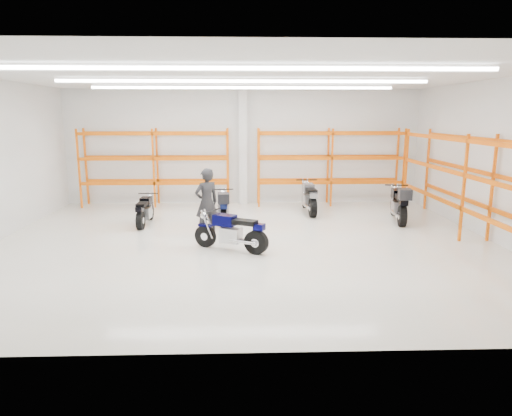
{
  "coord_description": "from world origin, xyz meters",
  "views": [
    {
      "loc": [
        -0.07,
        -12.27,
        3.51
      ],
      "look_at": [
        0.34,
        0.5,
        0.89
      ],
      "focal_mm": 32.0,
      "sensor_mm": 36.0,
      "label": 1
    }
  ],
  "objects_px": {
    "motorcycle_main": "(233,233)",
    "motorcycle_back_d": "(399,204)",
    "motorcycle_back_b": "(223,208)",
    "motorcycle_back_c": "(309,198)",
    "standing_man": "(207,203)",
    "structural_column": "(243,147)",
    "motorcycle_back_a": "(145,211)"
  },
  "relations": [
    {
      "from": "motorcycle_back_b",
      "to": "motorcycle_back_d",
      "type": "xyz_separation_m",
      "value": [
        5.82,
        0.08,
        0.05
      ]
    },
    {
      "from": "motorcycle_back_d",
      "to": "standing_man",
      "type": "bearing_deg",
      "value": -165.5
    },
    {
      "from": "motorcycle_back_d",
      "to": "standing_man",
      "type": "relative_size",
      "value": 1.21
    },
    {
      "from": "motorcycle_back_c",
      "to": "structural_column",
      "type": "bearing_deg",
      "value": 140.8
    },
    {
      "from": "motorcycle_back_b",
      "to": "motorcycle_back_d",
      "type": "distance_m",
      "value": 5.82
    },
    {
      "from": "motorcycle_main",
      "to": "structural_column",
      "type": "bearing_deg",
      "value": 87.49
    },
    {
      "from": "motorcycle_back_b",
      "to": "standing_man",
      "type": "height_order",
      "value": "standing_man"
    },
    {
      "from": "motorcycle_back_d",
      "to": "structural_column",
      "type": "distance_m",
      "value": 6.42
    },
    {
      "from": "structural_column",
      "to": "motorcycle_back_d",
      "type": "bearing_deg",
      "value": -33.93
    },
    {
      "from": "motorcycle_back_d",
      "to": "motorcycle_back_c",
      "type": "bearing_deg",
      "value": 151.2
    },
    {
      "from": "motorcycle_back_d",
      "to": "standing_man",
      "type": "distance_m",
      "value": 6.45
    },
    {
      "from": "motorcycle_main",
      "to": "motorcycle_back_a",
      "type": "height_order",
      "value": "motorcycle_main"
    },
    {
      "from": "motorcycle_main",
      "to": "standing_man",
      "type": "relative_size",
      "value": 0.98
    },
    {
      "from": "motorcycle_back_a",
      "to": "motorcycle_back_c",
      "type": "height_order",
      "value": "motorcycle_back_c"
    },
    {
      "from": "motorcycle_back_a",
      "to": "motorcycle_back_d",
      "type": "relative_size",
      "value": 0.81
    },
    {
      "from": "motorcycle_main",
      "to": "motorcycle_back_c",
      "type": "distance_m",
      "value": 5.35
    },
    {
      "from": "motorcycle_back_a",
      "to": "motorcycle_back_d",
      "type": "distance_m",
      "value": 8.35
    },
    {
      "from": "motorcycle_main",
      "to": "standing_man",
      "type": "xyz_separation_m",
      "value": [
        -0.8,
        1.5,
        0.51
      ]
    },
    {
      "from": "motorcycle_main",
      "to": "motorcycle_back_d",
      "type": "relative_size",
      "value": 0.81
    },
    {
      "from": "motorcycle_back_c",
      "to": "standing_man",
      "type": "distance_m",
      "value": 4.69
    },
    {
      "from": "motorcycle_main",
      "to": "structural_column",
      "type": "relative_size",
      "value": 0.44
    },
    {
      "from": "motorcycle_back_c",
      "to": "motorcycle_back_d",
      "type": "distance_m",
      "value": 3.16
    },
    {
      "from": "motorcycle_back_a",
      "to": "standing_man",
      "type": "relative_size",
      "value": 0.98
    },
    {
      "from": "motorcycle_back_b",
      "to": "motorcycle_back_c",
      "type": "height_order",
      "value": "motorcycle_back_b"
    },
    {
      "from": "motorcycle_main",
      "to": "motorcycle_back_c",
      "type": "height_order",
      "value": "motorcycle_back_c"
    },
    {
      "from": "motorcycle_back_a",
      "to": "structural_column",
      "type": "bearing_deg",
      "value": 48.51
    },
    {
      "from": "motorcycle_back_d",
      "to": "structural_column",
      "type": "xyz_separation_m",
      "value": [
        -5.15,
        3.46,
        1.65
      ]
    },
    {
      "from": "motorcycle_back_b",
      "to": "motorcycle_back_c",
      "type": "relative_size",
      "value": 0.96
    },
    {
      "from": "motorcycle_back_c",
      "to": "motorcycle_back_d",
      "type": "height_order",
      "value": "motorcycle_back_d"
    },
    {
      "from": "motorcycle_back_d",
      "to": "structural_column",
      "type": "relative_size",
      "value": 0.54
    },
    {
      "from": "motorcycle_back_b",
      "to": "standing_man",
      "type": "distance_m",
      "value": 1.65
    },
    {
      "from": "standing_man",
      "to": "motorcycle_back_d",
      "type": "bearing_deg",
      "value": 163.1
    }
  ]
}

